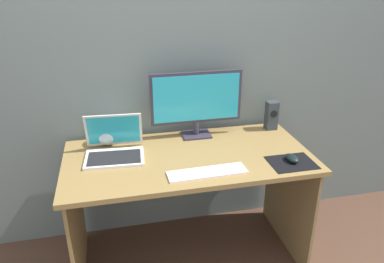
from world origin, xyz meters
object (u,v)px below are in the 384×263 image
object	(u,v)px
monitor	(196,101)
fishbowl	(106,133)
laptop	(114,148)
keyboard_external	(207,172)
speaker_right	(271,115)
mouse	(292,158)

from	to	relation	value
monitor	fishbowl	bearing A→B (deg)	179.83
laptop	keyboard_external	world-z (taller)	laptop
monitor	fishbowl	xyz separation A→B (m)	(-0.56, 0.00, -0.16)
speaker_right	keyboard_external	size ratio (longest dim) A/B	0.45
fishbowl	mouse	bearing A→B (deg)	-24.73
keyboard_external	mouse	distance (m)	0.49
monitor	laptop	bearing A→B (deg)	-162.04
speaker_right	keyboard_external	distance (m)	0.75
laptop	mouse	size ratio (longest dim) A/B	3.45
fishbowl	speaker_right	bearing A→B (deg)	-0.05
speaker_right	laptop	world-z (taller)	laptop
monitor	keyboard_external	bearing A→B (deg)	-96.44
monitor	speaker_right	distance (m)	0.53
fishbowl	keyboard_external	bearing A→B (deg)	-43.56
laptop	fishbowl	bearing A→B (deg)	102.90
monitor	mouse	xyz separation A→B (m)	(0.44, -0.46, -0.21)
speaker_right	fishbowl	bearing A→B (deg)	179.95
monitor	fishbowl	distance (m)	0.58
fishbowl	mouse	distance (m)	1.10
speaker_right	fishbowl	world-z (taller)	speaker_right
speaker_right	laptop	distance (m)	1.05
monitor	mouse	size ratio (longest dim) A/B	5.75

